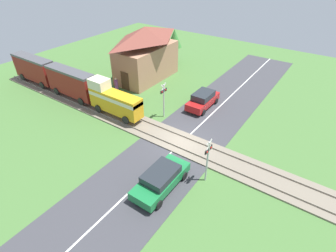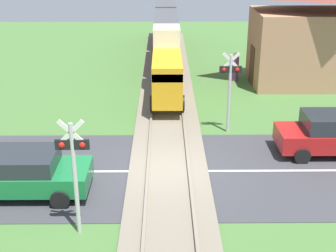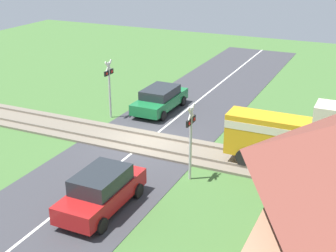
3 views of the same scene
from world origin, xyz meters
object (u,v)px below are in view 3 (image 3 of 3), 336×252
Objects in this scene: car_near_crossing at (160,99)px; crossing_signal_west_approach at (109,82)px; car_far_side at (102,190)px; crossing_signal_east_approach at (191,133)px.

crossing_signal_west_approach is at bearing -43.43° from car_near_crossing.
car_far_side is at bearing 29.67° from crossing_signal_west_approach.
crossing_signal_east_approach is at bearing 150.04° from car_far_side.
car_near_crossing is 1.32× the size of crossing_signal_east_approach.
car_near_crossing is 3.43m from crossing_signal_west_approach.
crossing_signal_east_approach reaches higher than car_far_side.
crossing_signal_west_approach is 1.00× the size of crossing_signal_east_approach.
crossing_signal_west_approach reaches higher than car_far_side.
car_near_crossing is 1.32× the size of crossing_signal_west_approach.
crossing_signal_west_approach is at bearing -125.42° from crossing_signal_east_approach.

